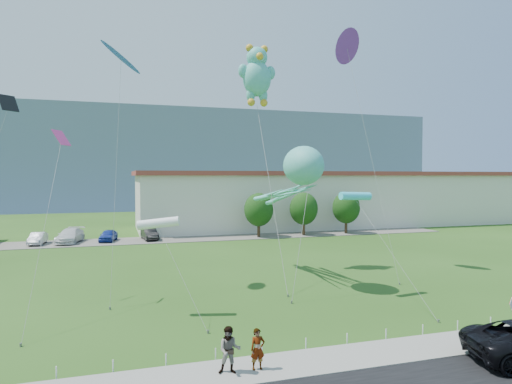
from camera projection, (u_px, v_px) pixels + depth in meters
ground at (274, 341)px, 20.74m from camera, size 160.00×160.00×0.00m
sidewalk at (297, 364)px, 18.11m from camera, size 80.00×2.50×0.10m
parking_strip at (176, 239)px, 54.16m from camera, size 70.00×6.00×0.06m
hill_ridge at (139, 159)px, 134.87m from camera, size 160.00×50.00×25.00m
warehouse at (338, 198)px, 70.29m from camera, size 61.00×15.00×8.20m
rope_fence at (284, 346)px, 19.49m from camera, size 26.05×0.05×0.50m
tree_near at (259, 210)px, 56.04m from camera, size 3.60×3.60×5.47m
tree_mid at (304, 209)px, 57.81m from camera, size 3.60×3.60×5.47m
tree_far at (346, 208)px, 59.58m from camera, size 3.60×3.60×5.47m
pedestrian_left at (258, 349)px, 17.48m from camera, size 0.58×0.38×1.57m
pedestrian_right at (230, 350)px, 17.11m from camera, size 1.01×0.88×1.78m
parked_car_silver at (38, 238)px, 49.85m from camera, size 1.68×4.03×1.29m
parked_car_white at (70, 236)px, 51.14m from camera, size 3.24×5.73×1.57m
parked_car_blue at (108, 235)px, 52.29m from camera, size 2.36×4.12×1.32m
parked_car_black at (150, 234)px, 53.52m from camera, size 1.95×4.34×1.38m
octopus_kite at (295, 178)px, 31.46m from camera, size 3.34×10.28×9.52m
teddy_bear_kite at (257, 74)px, 36.61m from camera, size 3.10×10.01×18.07m
small_kite_black at (1, 125)px, 26.84m from camera, size 3.15×5.37×12.36m
small_kite_blue at (121, 62)px, 30.20m from camera, size 1.80×5.91×16.13m
small_kite_purple at (348, 52)px, 36.49m from camera, size 1.80×6.97×18.63m
small_kite_pink at (58, 156)px, 26.19m from camera, size 1.74×7.94×10.23m
small_kite_white at (159, 224)px, 24.43m from camera, size 2.29×4.76×5.44m
small_kite_cyan at (356, 197)px, 28.57m from camera, size 1.69×7.29×6.71m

